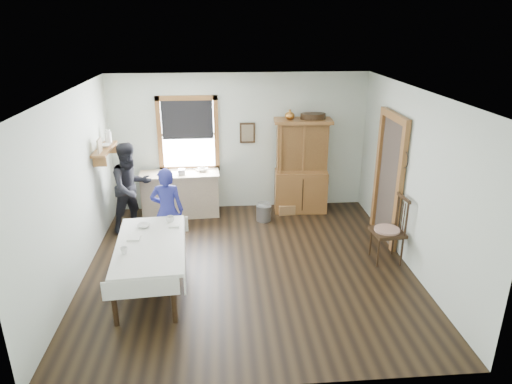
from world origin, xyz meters
TOP-DOWN VIEW (x-y plane):
  - room at (0.00, 0.00)m, footprint 5.01×5.01m
  - window at (-1.00, 2.46)m, footprint 1.18×0.07m
  - doorway at (2.46, 0.85)m, footprint 0.09×1.14m
  - wall_shelf at (-2.37, 1.54)m, footprint 0.24×1.00m
  - framed_picture at (0.15, 2.46)m, footprint 0.30×0.04m
  - rug_beater at (2.45, 0.30)m, footprint 0.01×0.27m
  - work_counter at (-1.19, 2.14)m, footprint 1.54×0.65m
  - china_hutch at (1.19, 2.17)m, footprint 1.13×0.59m
  - dining_table at (-1.40, -0.51)m, footprint 1.09×1.90m
  - spindle_chair at (2.20, 0.03)m, footprint 0.55×0.55m
  - pail at (0.41, 1.74)m, footprint 0.29×0.29m
  - wicker_basket at (0.89, 2.03)m, footprint 0.35×0.26m
  - woman_blue at (-1.27, 0.63)m, footprint 0.51×0.35m
  - figure_dark at (-2.00, 1.55)m, footprint 0.93×0.91m
  - table_cup_a at (-1.18, 0.16)m, footprint 0.15×0.15m
  - table_cup_b at (-1.70, -0.79)m, footprint 0.10×0.10m
  - table_bowl at (-1.56, 0.02)m, footprint 0.27×0.27m
  - counter_book at (-0.87, 2.24)m, footprint 0.23×0.25m
  - counter_bowl at (-0.73, 2.23)m, footprint 0.25×0.25m
  - shelf_bowl at (-2.37, 1.55)m, footprint 0.22×0.22m

SIDE VIEW (x-z plane):
  - wicker_basket at x=0.89m, z-range 0.00..0.19m
  - pail at x=0.41m, z-range 0.00..0.30m
  - dining_table at x=-1.40m, z-range 0.00..0.73m
  - work_counter at x=-1.19m, z-range 0.00..0.87m
  - spindle_chair at x=2.20m, z-range 0.00..1.10m
  - woman_blue at x=-1.27m, z-range 0.00..1.35m
  - figure_dark at x=-2.00m, z-range 0.00..1.51m
  - table_bowl at x=-1.56m, z-range 0.73..0.79m
  - table_cup_b at x=-1.70m, z-range 0.73..0.82m
  - table_cup_a at x=-1.18m, z-range 0.73..0.83m
  - counter_book at x=-0.87m, z-range 0.87..0.89m
  - counter_bowl at x=-0.73m, z-range 0.87..0.93m
  - china_hutch at x=1.19m, z-range 0.00..1.86m
  - doorway at x=2.46m, z-range 0.05..2.27m
  - room at x=0.00m, z-range 0.00..2.70m
  - framed_picture at x=0.15m, z-range 1.35..1.75m
  - wall_shelf at x=-2.37m, z-range 1.35..1.79m
  - shelf_bowl at x=-2.37m, z-range 1.57..1.62m
  - window at x=-1.00m, z-range 0.89..2.37m
  - rug_beater at x=2.45m, z-range 1.58..1.86m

